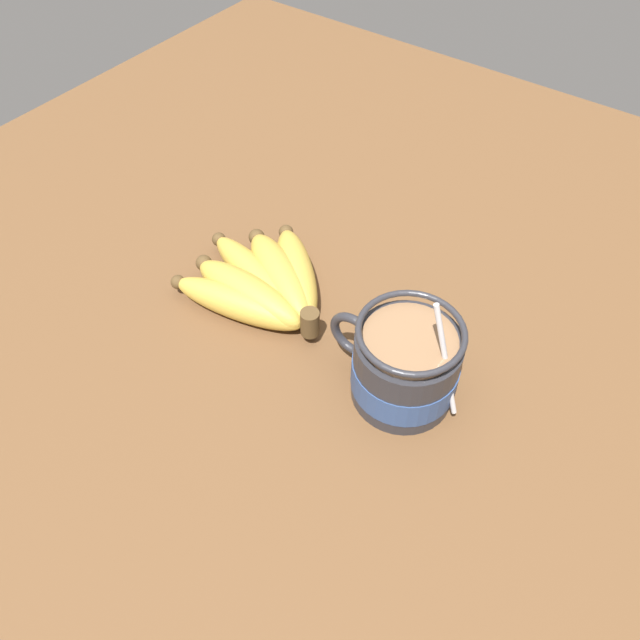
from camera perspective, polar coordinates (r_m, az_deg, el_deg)
table at (r=66.25cm, az=0.96°, el=-3.74°), size 128.97×128.97×3.06cm
coffee_mug at (r=59.20cm, az=7.67°, el=-4.25°), size 14.40×10.14×14.04cm
banana_bunch at (r=69.07cm, az=-5.01°, el=3.34°), size 18.82×16.69×4.36cm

